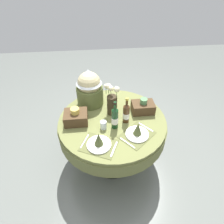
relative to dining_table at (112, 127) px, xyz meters
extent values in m
plane|color=slate|center=(0.00, 0.00, -0.60)|extent=(8.00, 8.00, 0.00)
cylinder|color=olive|center=(0.00, 0.00, 0.11)|extent=(1.22, 1.22, 0.04)
cylinder|color=#626738|center=(0.00, 0.00, 0.01)|extent=(1.25, 1.25, 0.16)
cylinder|color=black|center=(0.00, 0.00, -0.24)|extent=(0.12, 0.12, 0.66)
cylinder|color=black|center=(0.00, 0.00, -0.59)|extent=(0.63, 0.63, 0.03)
cube|color=brown|center=(-0.17, -0.37, 0.13)|extent=(0.42, 0.38, 0.00)
cylinder|color=white|center=(-0.17, -0.37, 0.14)|extent=(0.24, 0.24, 0.02)
cone|color=#4C562D|center=(-0.17, -0.37, 0.22)|extent=(0.09, 0.09, 0.14)
cube|color=silver|center=(-0.31, -0.31, 0.14)|extent=(0.09, 0.18, 0.00)
cube|color=silver|center=(-0.03, -0.44, 0.14)|extent=(0.09, 0.18, 0.00)
cube|color=brown|center=(0.23, -0.27, 0.13)|extent=(0.43, 0.42, 0.00)
cylinder|color=white|center=(0.23, -0.27, 0.14)|extent=(0.24, 0.24, 0.02)
cone|color=#4C562D|center=(0.23, -0.27, 0.22)|extent=(0.09, 0.09, 0.14)
cube|color=silver|center=(0.11, -0.37, 0.14)|extent=(0.13, 0.15, 0.00)
cube|color=silver|center=(0.35, -0.17, 0.14)|extent=(0.13, 0.16, 0.00)
cylinder|color=#332819|center=(0.01, 0.11, 0.25)|extent=(0.12, 0.12, 0.23)
sphere|color=beige|center=(0.00, 0.15, 0.45)|extent=(0.06, 0.06, 0.06)
cylinder|color=#4C7038|center=(0.00, 0.15, 0.40)|extent=(0.01, 0.01, 0.06)
sphere|color=beige|center=(0.06, 0.09, 0.47)|extent=(0.07, 0.07, 0.07)
cylinder|color=#4C7038|center=(0.06, 0.09, 0.41)|extent=(0.01, 0.01, 0.08)
sphere|color=beige|center=(-0.05, 0.17, 0.47)|extent=(0.05, 0.05, 0.05)
cylinder|color=#4C7038|center=(-0.05, 0.17, 0.41)|extent=(0.01, 0.01, 0.09)
sphere|color=beige|center=(-0.02, 0.18, 0.46)|extent=(0.07, 0.07, 0.07)
cylinder|color=#4C7038|center=(-0.02, 0.18, 0.40)|extent=(0.01, 0.01, 0.07)
cylinder|color=#422814|center=(0.15, -0.05, 0.23)|extent=(0.07, 0.07, 0.21)
cylinder|color=silver|center=(0.15, -0.05, 0.22)|extent=(0.07, 0.07, 0.07)
cone|color=#422814|center=(0.15, -0.05, 0.35)|extent=(0.07, 0.07, 0.03)
cylinder|color=#422814|center=(0.15, -0.05, 0.41)|extent=(0.03, 0.03, 0.08)
cylinder|color=#B29933|center=(0.15, -0.05, 0.44)|extent=(0.03, 0.03, 0.02)
cylinder|color=#143819|center=(0.01, -0.13, 0.25)|extent=(0.07, 0.07, 0.23)
cylinder|color=silver|center=(0.01, -0.13, 0.23)|extent=(0.07, 0.07, 0.08)
cone|color=#143819|center=(0.01, -0.13, 0.38)|extent=(0.07, 0.07, 0.03)
cylinder|color=#143819|center=(0.01, -0.13, 0.43)|extent=(0.03, 0.03, 0.07)
cylinder|color=black|center=(0.01, -0.13, 0.46)|extent=(0.03, 0.03, 0.02)
cylinder|color=silver|center=(-0.11, -0.14, 0.18)|extent=(0.07, 0.07, 0.09)
cylinder|color=#566033|center=(-0.24, 0.34, 0.25)|extent=(0.32, 0.32, 0.23)
sphere|color=#C6B784|center=(-0.24, 0.34, 0.42)|extent=(0.27, 0.27, 0.27)
cone|color=silver|center=(-0.24, 0.34, 0.51)|extent=(0.31, 0.31, 0.18)
cube|color=#47331E|center=(-0.40, 0.00, 0.19)|extent=(0.25, 0.21, 0.13)
cylinder|color=gold|center=(-0.40, 0.00, 0.29)|extent=(0.09, 0.09, 0.06)
cube|color=#47331E|center=(0.37, 0.10, 0.19)|extent=(0.26, 0.18, 0.12)
cylinder|color=#4C7F4C|center=(0.37, 0.10, 0.28)|extent=(0.08, 0.08, 0.06)
camera|label=1|loc=(-0.17, -1.59, 1.56)|focal=30.23mm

